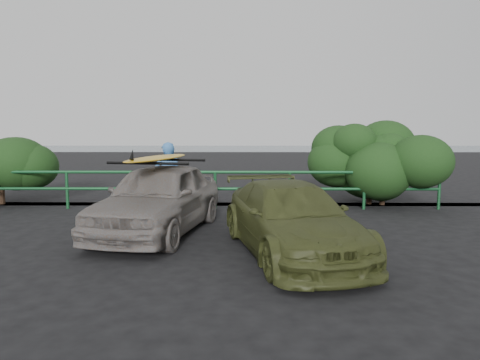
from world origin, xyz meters
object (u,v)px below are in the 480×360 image
object	(u,v)px
sedan	(159,198)
olive_vehicle	(291,219)
surfboard	(158,158)
man	(168,179)
guardrail	(178,190)

from	to	relation	value
sedan	olive_vehicle	bearing A→B (deg)	-19.77
surfboard	man	bearing A→B (deg)	105.39
guardrail	surfboard	world-z (taller)	surfboard
guardrail	sedan	xyz separation A→B (m)	(0.04, -2.75, 0.20)
guardrail	surfboard	size ratio (longest dim) A/B	4.86
guardrail	olive_vehicle	bearing A→B (deg)	-58.80
man	surfboard	xyz separation A→B (m)	(0.16, -1.96, 0.63)
sedan	surfboard	distance (m)	0.82
olive_vehicle	man	bearing A→B (deg)	114.72
man	surfboard	world-z (taller)	man
man	sedan	bearing A→B (deg)	87.13
guardrail	sedan	world-z (taller)	sedan
guardrail	man	distance (m)	0.89
olive_vehicle	man	size ratio (longest dim) A/B	2.26
guardrail	surfboard	xyz separation A→B (m)	(0.04, -2.75, 1.02)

